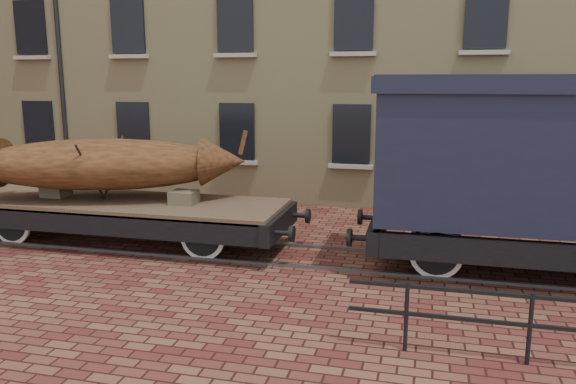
# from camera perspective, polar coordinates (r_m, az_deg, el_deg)

# --- Properties ---
(ground) EXTENTS (90.00, 90.00, 0.00)m
(ground) POSITION_cam_1_polar(r_m,az_deg,el_deg) (12.29, -1.59, -6.35)
(ground) COLOR #4D1E1A
(rail_track) EXTENTS (30.00, 1.52, 0.06)m
(rail_track) POSITION_cam_1_polar(r_m,az_deg,el_deg) (12.28, -1.59, -6.22)
(rail_track) COLOR #59595E
(rail_track) RESTS_ON ground
(flatcar_wagon) EXTENTS (8.67, 2.35, 1.31)m
(flatcar_wagon) POSITION_cam_1_polar(r_m,az_deg,el_deg) (13.51, -16.79, -1.62)
(flatcar_wagon) COLOR brown
(flatcar_wagon) RESTS_ON ground
(iron_boat) EXTENTS (6.58, 3.42, 1.59)m
(iron_boat) POSITION_cam_1_polar(r_m,az_deg,el_deg) (13.52, -18.36, 2.73)
(iron_boat) COLOR brown
(iron_boat) RESTS_ON flatcar_wagon
(goods_van) EXTENTS (7.39, 2.69, 3.82)m
(goods_van) POSITION_cam_1_polar(r_m,az_deg,el_deg) (11.57, 25.32, 3.62)
(goods_van) COLOR black
(goods_van) RESTS_ON ground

